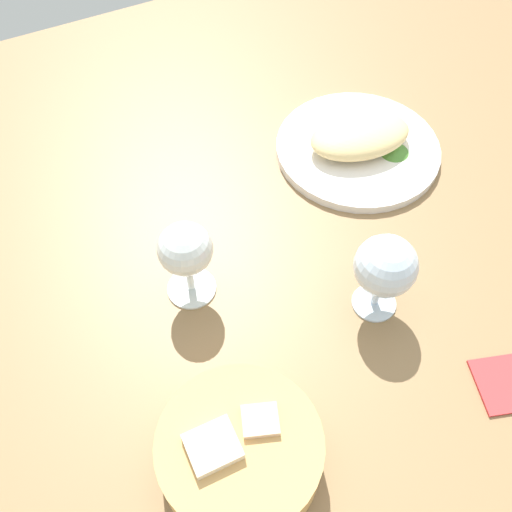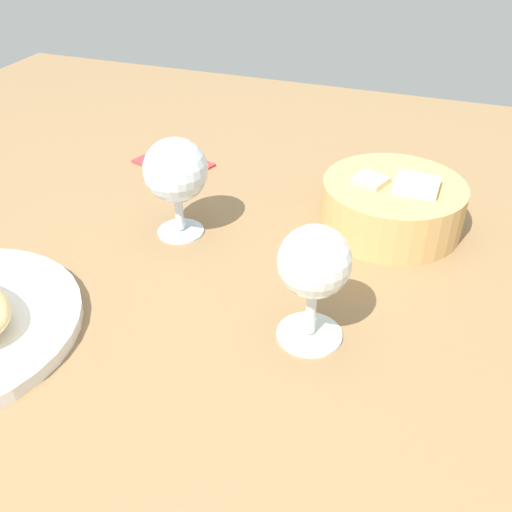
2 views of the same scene
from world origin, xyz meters
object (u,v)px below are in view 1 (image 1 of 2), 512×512
at_px(wine_glass_far, 385,268).
at_px(wine_glass_near, 186,252).
at_px(plate, 357,149).
at_px(bread_basket, 239,452).

bearing_deg(wine_glass_far, wine_glass_near, -32.34).
relative_size(plate, wine_glass_far, 2.06).
height_order(plate, bread_basket, bread_basket).
relative_size(wine_glass_near, wine_glass_far, 0.99).
bearing_deg(bread_basket, wine_glass_near, -100.20).
xyz_separation_m(plate, wine_glass_near, (0.33, 0.12, 0.07)).
bearing_deg(plate, bread_basket, 42.69).
height_order(plate, wine_glass_near, wine_glass_near).
xyz_separation_m(plate, bread_basket, (0.37, 0.34, 0.03)).
relative_size(bread_basket, wine_glass_near, 1.42).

